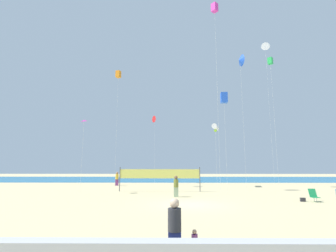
# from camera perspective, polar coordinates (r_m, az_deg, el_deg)

# --- Properties ---
(ground_plane) EXTENTS (120.00, 120.00, 0.00)m
(ground_plane) POSITION_cam_1_polar(r_m,az_deg,el_deg) (17.08, 5.05, -17.69)
(ground_plane) COLOR #D1BC89
(ocean_band) EXTENTS (120.00, 20.00, 0.01)m
(ocean_band) POSITION_cam_1_polar(r_m,az_deg,el_deg) (47.73, 2.22, -12.20)
(ocean_band) COLOR #1E6B99
(ocean_band) RESTS_ON ground
(mother_figure) EXTENTS (0.37, 0.37, 1.64)m
(mother_figure) POSITION_cam_1_polar(r_m,az_deg,el_deg) (7.37, 1.53, -22.26)
(mother_figure) COLOR navy
(mother_figure) RESTS_ON ground
(toddler_figure) EXTENTS (0.17, 0.17, 0.76)m
(toddler_figure) POSITION_cam_1_polar(r_m,az_deg,el_deg) (7.66, 6.21, -25.32)
(toddler_figure) COLOR #99B28C
(toddler_figure) RESTS_ON ground
(beachgoer_olive_shirt) EXTENTS (0.39, 0.39, 1.71)m
(beachgoer_olive_shirt) POSITION_cam_1_polar(r_m,az_deg,el_deg) (20.85, 1.88, -13.64)
(beachgoer_olive_shirt) COLOR #99B28C
(beachgoer_olive_shirt) RESTS_ON ground
(beachgoer_mustard_shirt) EXTENTS (0.40, 0.40, 1.75)m
(beachgoer_mustard_shirt) POSITION_cam_1_polar(r_m,az_deg,el_deg) (33.09, -11.74, -11.76)
(beachgoer_mustard_shirt) COLOR #7A3872
(beachgoer_mustard_shirt) RESTS_ON ground
(folding_beach_chair) EXTENTS (0.52, 0.65, 0.89)m
(folding_beach_chair) POSITION_cam_1_polar(r_m,az_deg,el_deg) (21.00, 30.71, -13.59)
(folding_beach_chair) COLOR #1E8C4C
(folding_beach_chair) RESTS_ON ground
(volleyball_net) EXTENTS (8.10, 0.31, 2.40)m
(volleyball_net) POSITION_cam_1_polar(r_m,az_deg,el_deg) (25.08, -1.97, -11.23)
(volleyball_net) COLOR #4C4C51
(volleyball_net) RESTS_ON ground
(beach_handbag) EXTENTS (0.34, 0.17, 0.27)m
(beach_handbag) POSITION_cam_1_polar(r_m,az_deg,el_deg) (20.69, 28.80, -14.75)
(beach_handbag) COLOR #2D2D33
(beach_handbag) RESTS_ON ground
(kite_white_tube) EXTENTS (1.25, 2.29, 7.58)m
(kite_white_tube) POSITION_cam_1_polar(r_m,az_deg,el_deg) (31.21, 10.93, -0.34)
(kite_white_tube) COLOR silver
(kite_white_tube) RESTS_ON ground
(kite_blue_box) EXTENTS (0.72, 0.72, 10.30)m
(kite_blue_box) POSITION_cam_1_polar(r_m,az_deg,el_deg) (27.25, 12.86, 6.39)
(kite_blue_box) COLOR silver
(kite_blue_box) RESTS_ON ground
(kite_white_delta) EXTENTS (1.34, 0.80, 21.44)m
(kite_white_delta) POSITION_cam_1_polar(r_m,az_deg,el_deg) (42.92, 21.64, 16.63)
(kite_white_delta) COLOR silver
(kite_white_delta) RESTS_ON ground
(kite_magenta_diamond) EXTENTS (0.79, 0.80, 6.91)m
(kite_magenta_diamond) POSITION_cam_1_polar(r_m,az_deg,el_deg) (24.69, -18.94, 1.05)
(kite_magenta_diamond) COLOR silver
(kite_magenta_diamond) RESTS_ON ground
(kite_blue_delta) EXTENTS (0.66, 1.50, 16.13)m
(kite_blue_delta) POSITION_cam_1_polar(r_m,az_deg,el_deg) (32.70, 16.42, 14.36)
(kite_blue_delta) COLOR silver
(kite_blue_delta) RESTS_ON ground
(kite_orange_box) EXTENTS (0.68, 0.68, 14.41)m
(kite_orange_box) POSITION_cam_1_polar(r_m,az_deg,el_deg) (32.42, -11.45, 11.59)
(kite_orange_box) COLOR silver
(kite_orange_box) RESTS_ON ground
(kite_red_delta) EXTENTS (0.88, 1.04, 9.96)m
(kite_red_delta) POSITION_cam_1_polar(r_m,az_deg,el_deg) (37.06, -3.06, 1.56)
(kite_red_delta) COLOR silver
(kite_red_delta) RESTS_ON ground
(kite_green_box) EXTENTS (0.78, 0.78, 16.99)m
(kite_green_box) POSITION_cam_1_polar(r_m,az_deg,el_deg) (37.04, 22.64, 13.66)
(kite_green_box) COLOR silver
(kite_green_box) RESTS_ON ground
(kite_magenta_box) EXTENTS (0.74, 0.74, 18.46)m
(kite_magenta_box) POSITION_cam_1_polar(r_m,az_deg,el_deg) (27.41, 10.75, 25.20)
(kite_magenta_box) COLOR silver
(kite_magenta_box) RESTS_ON ground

